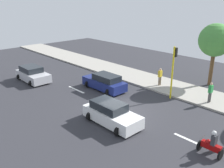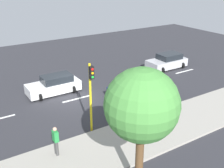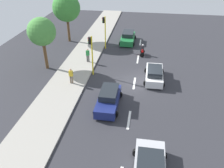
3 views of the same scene
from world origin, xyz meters
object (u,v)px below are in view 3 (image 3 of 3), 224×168
object	(u,v)px
car_silver	(150,168)
street_tree_center	(66,8)
car_dark_blue	(109,99)
pedestrian_by_tree	(71,75)
motorcycle	(143,51)
car_white	(154,74)
pedestrian_near_signal	(88,55)
traffic_light_corner	(91,50)
car_green	(128,38)
traffic_light_midblock	(104,28)
street_tree_south	(42,32)

from	to	relation	value
car_silver	street_tree_center	xyz separation A→B (m)	(12.42, -22.12, 4.22)
car_dark_blue	pedestrian_by_tree	distance (m)	5.40
motorcycle	car_white	bearing A→B (deg)	103.45
motorcycle	pedestrian_near_signal	bearing A→B (deg)	27.02
car_silver	traffic_light_corner	bearing A→B (deg)	-62.05
car_dark_blue	traffic_light_corner	distance (m)	6.55
car_green	street_tree_center	distance (m)	9.79
car_green	pedestrian_near_signal	world-z (taller)	pedestrian_near_signal
pedestrian_near_signal	traffic_light_midblock	distance (m)	5.35
car_dark_blue	pedestrian_by_tree	bearing A→B (deg)	-34.38
pedestrian_by_tree	street_tree_south	bearing A→B (deg)	-37.90
motorcycle	traffic_light_midblock	world-z (taller)	traffic_light_midblock
car_green	street_tree_center	bearing A→B (deg)	6.03
car_green	pedestrian_near_signal	bearing A→B (deg)	61.82
street_tree_south	car_green	bearing A→B (deg)	-130.86
car_white	pedestrian_near_signal	xyz separation A→B (m)	(8.07, -3.05, 0.35)
car_dark_blue	traffic_light_midblock	bearing A→B (deg)	-77.94
car_dark_blue	street_tree_center	distance (m)	17.96
pedestrian_by_tree	motorcycle	bearing A→B (deg)	-128.97
traffic_light_corner	traffic_light_midblock	distance (m)	7.71
car_dark_blue	traffic_light_midblock	size ratio (longest dim) A/B	1.00
car_dark_blue	street_tree_south	size ratio (longest dim) A/B	0.75
car_green	traffic_light_midblock	size ratio (longest dim) A/B	1.02
pedestrian_near_signal	street_tree_center	bearing A→B (deg)	-55.92
car_silver	street_tree_center	distance (m)	25.71
car_green	street_tree_center	size ratio (longest dim) A/B	0.66
car_green	pedestrian_by_tree	world-z (taller)	pedestrian_by_tree
car_silver	street_tree_center	bearing A→B (deg)	-60.69
traffic_light_midblock	car_white	bearing A→B (deg)	130.97
car_silver	street_tree_south	xyz separation A→B (m)	(12.23, -13.11, 3.70)
car_silver	street_tree_south	distance (m)	18.30
car_silver	traffic_light_midblock	size ratio (longest dim) A/B	0.93
motorcycle	street_tree_south	distance (m)	12.84
car_green	traffic_light_corner	world-z (taller)	traffic_light_corner
car_white	traffic_light_midblock	distance (m)	10.71
car_green	pedestrian_by_tree	bearing A→B (deg)	70.61
car_white	pedestrian_by_tree	world-z (taller)	pedestrian_by_tree
traffic_light_corner	street_tree_south	distance (m)	5.86
street_tree_south	car_white	bearing A→B (deg)	175.99
car_silver	pedestrian_near_signal	size ratio (longest dim) A/B	2.48
car_dark_blue	pedestrian_near_signal	xyz separation A→B (m)	(4.01, -8.33, 0.35)
car_white	pedestrian_by_tree	bearing A→B (deg)	14.75
pedestrian_by_tree	traffic_light_corner	size ratio (longest dim) A/B	0.38
car_green	street_tree_south	world-z (taller)	street_tree_south
car_green	car_dark_blue	bearing A→B (deg)	89.47
car_silver	traffic_light_midblock	xyz separation A→B (m)	(6.60, -20.14, 2.22)
street_tree_south	car_silver	bearing A→B (deg)	133.01
car_dark_blue	motorcycle	xyz separation A→B (m)	(-2.53, -11.66, -0.07)
car_dark_blue	car_silver	world-z (taller)	same
motorcycle	pedestrian_near_signal	xyz separation A→B (m)	(6.54, 3.34, 0.42)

